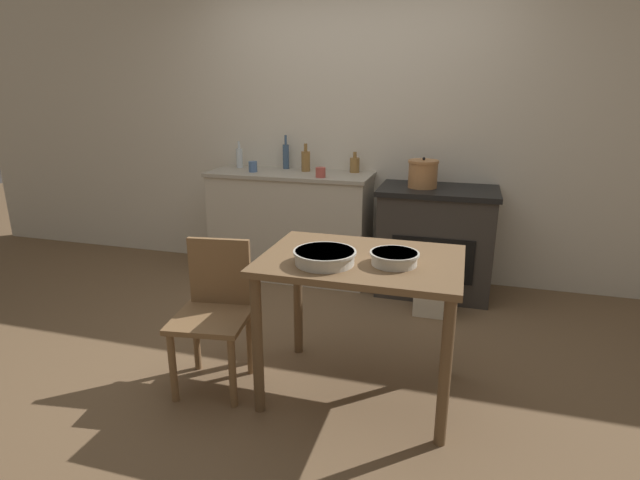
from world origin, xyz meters
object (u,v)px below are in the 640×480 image
flour_sack (433,291)px  mixing_bowl_large (394,257)px  bottle_mid_left (355,165)px  bottle_center_left (306,161)px  work_table (361,279)px  chair (215,309)px  bottle_far_left (239,157)px  stock_pot (423,174)px  bottle_left (286,156)px  mixing_bowl_small (325,256)px  cup_center_right (321,172)px  cup_center (253,167)px  stove (435,241)px

flour_sack → mixing_bowl_large: bearing=-97.0°
bottle_mid_left → bottle_center_left: (-0.42, -0.06, 0.02)m
work_table → bottle_center_left: 1.95m
bottle_mid_left → chair: bearing=-101.0°
chair → bottle_center_left: (-0.05, 1.83, 0.58)m
mixing_bowl_large → bottle_center_left: size_ratio=1.03×
chair → bottle_far_left: 2.07m
flour_sack → stock_pot: stock_pot is taller
bottle_left → bottle_mid_left: size_ratio=1.70×
mixing_bowl_small → cup_center_right: (-0.49, 1.60, 0.15)m
cup_center → bottle_mid_left: bearing=14.9°
bottle_center_left → mixing_bowl_large: bearing=-59.7°
mixing_bowl_large → bottle_left: bearing=123.8°
stove → cup_center: size_ratio=10.15×
stock_pot → bottle_left: bearing=169.9°
flour_sack → stock_pot: bearing=110.6°
bottle_left → mixing_bowl_small: bearing=-64.9°
stock_pot → bottle_mid_left: size_ratio=1.38×
stove → stock_pot: stock_pot is taller
bottle_mid_left → stove: bearing=-13.9°
bottle_left → cup_center_right: bottle_left is taller
bottle_far_left → cup_center: bottle_far_left is taller
work_table → cup_center: size_ratio=11.24×
flour_sack → stove: bearing=94.5°
stove → bottle_far_left: 1.88m
stove → stock_pot: bearing=-174.8°
mixing_bowl_small → bottle_left: 2.16m
mixing_bowl_small → cup_center: bearing=123.6°
stock_pot → bottle_center_left: size_ratio=1.01×
mixing_bowl_large → chair: bearing=-176.3°
bottle_left → bottle_mid_left: bearing=-2.6°
mixing_bowl_large → cup_center_right: bearing=118.6°
stove → flour_sack: stove is taller
stock_pot → bottle_left: (-1.23, 0.22, 0.07)m
work_table → cup_center: bearing=129.6°
cup_center_right → work_table: bearing=-66.0°
flour_sack → mixing_bowl_small: mixing_bowl_small is taller
stock_pot → bottle_center_left: (-1.01, 0.13, 0.05)m
bottle_center_left → work_table: bearing=-63.4°
cup_center → bottle_far_left: bearing=138.0°
chair → mixing_bowl_large: mixing_bowl_large is taller
mixing_bowl_small → bottle_far_left: 2.32m
cup_center → cup_center_right: cup_center is taller
work_table → stock_pot: stock_pot is taller
chair → cup_center_right: (0.16, 1.57, 0.53)m
bottle_far_left → bottle_left: (0.43, 0.06, 0.02)m
mixing_bowl_small → bottle_center_left: bearing=110.6°
chair → stock_pot: size_ratio=3.43×
bottle_far_left → bottle_left: bottle_left is taller
work_table → chair: 0.84m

